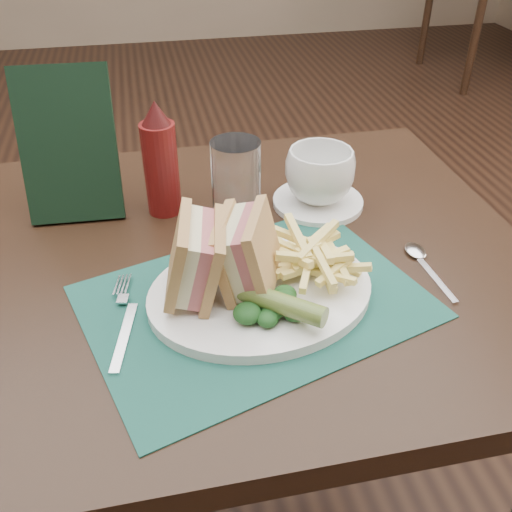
% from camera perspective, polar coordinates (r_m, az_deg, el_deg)
% --- Properties ---
extents(floor, '(7.00, 7.00, 0.00)m').
position_cam_1_polar(floor, '(1.71, -4.89, -10.69)').
color(floor, black).
rests_on(floor, ground).
extents(wall_back, '(6.00, 0.00, 6.00)m').
position_cam_1_polar(wall_back, '(4.84, -10.86, 20.26)').
color(wall_back, gray).
rests_on(wall_back, ground).
extents(table_main, '(0.90, 0.75, 0.75)m').
position_cam_1_polar(table_main, '(1.10, -2.24, -15.69)').
color(table_main, black).
rests_on(table_main, ground).
extents(table_bg_right, '(0.90, 0.75, 0.75)m').
position_cam_1_polar(table_bg_right, '(4.25, 23.84, 21.22)').
color(table_bg_right, black).
rests_on(table_bg_right, ground).
extents(placemat, '(0.50, 0.42, 0.00)m').
position_cam_1_polar(placemat, '(0.75, -0.13, -4.58)').
color(placemat, '#174A3F').
rests_on(placemat, table_main).
extents(plate, '(0.33, 0.28, 0.01)m').
position_cam_1_polar(plate, '(0.75, 0.47, -3.63)').
color(plate, white).
rests_on(plate, placemat).
extents(sandwich_half_a, '(0.09, 0.12, 0.11)m').
position_cam_1_polar(sandwich_half_a, '(0.71, -7.78, -0.17)').
color(sandwich_half_a, tan).
rests_on(sandwich_half_a, plate).
extents(sandwich_half_b, '(0.11, 0.13, 0.11)m').
position_cam_1_polar(sandwich_half_b, '(0.72, -2.52, 0.63)').
color(sandwich_half_b, tan).
rests_on(sandwich_half_b, plate).
extents(kale_garnish, '(0.11, 0.08, 0.03)m').
position_cam_1_polar(kale_garnish, '(0.70, 1.24, -4.98)').
color(kale_garnish, '#153917').
rests_on(kale_garnish, plate).
extents(pickle_spear, '(0.11, 0.10, 0.03)m').
position_cam_1_polar(pickle_spear, '(0.69, 2.32, -4.71)').
color(pickle_spear, '#4F6626').
rests_on(pickle_spear, plate).
extents(fries_pile, '(0.18, 0.20, 0.06)m').
position_cam_1_polar(fries_pile, '(0.76, 5.46, 0.18)').
color(fries_pile, '#FFEA7F').
rests_on(fries_pile, plate).
extents(fork, '(0.07, 0.17, 0.01)m').
position_cam_1_polar(fork, '(0.73, -13.13, -6.06)').
color(fork, silver).
rests_on(fork, placemat).
extents(spoon, '(0.04, 0.15, 0.01)m').
position_cam_1_polar(spoon, '(0.84, 16.92, -1.14)').
color(spoon, silver).
rests_on(spoon, table_main).
extents(saucer, '(0.19, 0.19, 0.01)m').
position_cam_1_polar(saucer, '(0.96, 6.20, 5.41)').
color(saucer, white).
rests_on(saucer, table_main).
extents(coffee_cup, '(0.15, 0.15, 0.09)m').
position_cam_1_polar(coffee_cup, '(0.94, 6.39, 8.02)').
color(coffee_cup, white).
rests_on(coffee_cup, saucer).
extents(drinking_glass, '(0.10, 0.10, 0.13)m').
position_cam_1_polar(drinking_glass, '(0.89, -2.00, 7.49)').
color(drinking_glass, white).
rests_on(drinking_glass, table_main).
extents(ketchup_bottle, '(0.07, 0.07, 0.19)m').
position_cam_1_polar(ketchup_bottle, '(0.91, -9.56, 9.56)').
color(ketchup_bottle, '#590F0F').
rests_on(ketchup_bottle, table_main).
extents(check_presenter, '(0.15, 0.09, 0.23)m').
position_cam_1_polar(check_presenter, '(0.93, -18.24, 10.47)').
color(check_presenter, black).
rests_on(check_presenter, table_main).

